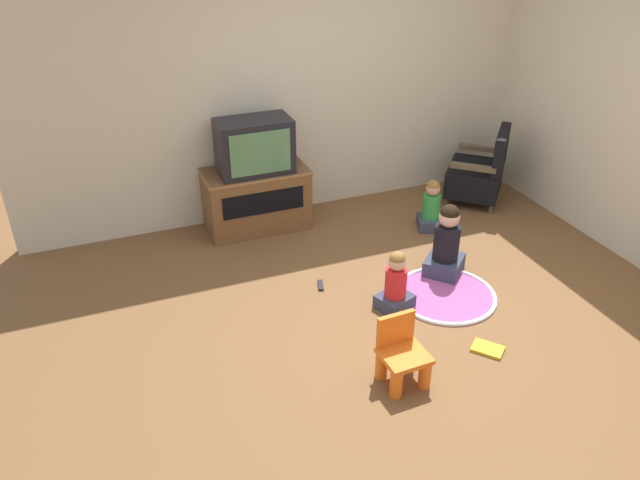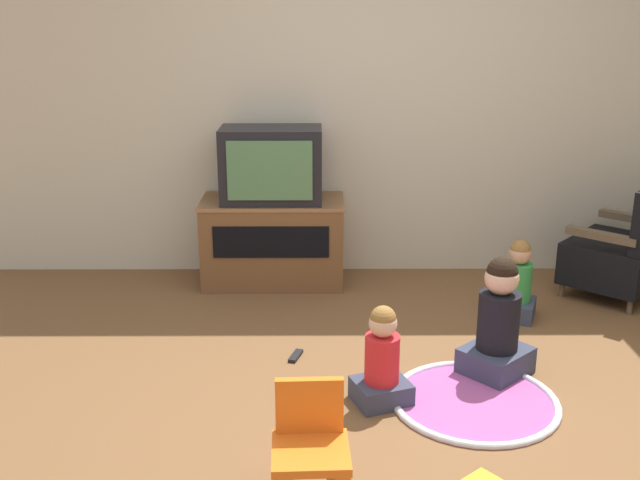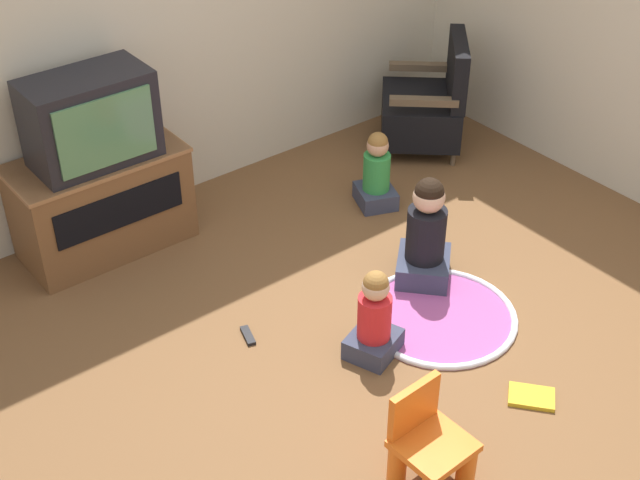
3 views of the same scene
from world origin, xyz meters
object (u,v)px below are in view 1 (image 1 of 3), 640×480
at_px(child_watching_right, 446,244).
at_px(book, 488,349).
at_px(child_watching_center, 431,208).
at_px(remote_control, 321,285).
at_px(child_watching_left, 396,284).
at_px(television, 255,146).
at_px(tv_cabinet, 257,198).
at_px(yellow_kid_chair, 402,357).
at_px(black_armchair, 479,173).

relative_size(child_watching_right, book, 2.47).
height_order(child_watching_center, remote_control, child_watching_center).
relative_size(child_watching_left, book, 1.94).
xyz_separation_m(television, remote_control, (0.19, -1.20, -0.86)).
bearing_deg(television, tv_cabinet, 90.00).
distance_m(tv_cabinet, television, 0.55).
bearing_deg(child_watching_center, remote_control, 133.89).
bearing_deg(book, yellow_kid_chair, 52.82).
xyz_separation_m(tv_cabinet, child_watching_center, (1.59, -0.65, -0.09)).
relative_size(tv_cabinet, child_watching_left, 1.93).
bearing_deg(child_watching_center, yellow_kid_chair, 166.32).
bearing_deg(child_watching_center, child_watching_left, 160.04).
distance_m(television, child_watching_right, 1.98).
height_order(yellow_kid_chair, child_watching_left, child_watching_left).
distance_m(tv_cabinet, child_watching_right, 1.92).
height_order(tv_cabinet, child_watching_right, child_watching_right).
xyz_separation_m(black_armchair, child_watching_center, (-0.80, -0.37, -0.09)).
relative_size(television, remote_control, 4.44).
xyz_separation_m(black_armchair, child_watching_left, (-1.75, -1.45, -0.09)).
bearing_deg(black_armchair, yellow_kid_chair, -1.88).
bearing_deg(remote_control, tv_cabinet, 25.70).
xyz_separation_m(child_watching_left, remote_control, (-0.44, 0.50, -0.22)).
height_order(tv_cabinet, child_watching_left, tv_cabinet).
relative_size(yellow_kid_chair, child_watching_right, 0.72).
relative_size(tv_cabinet, yellow_kid_chair, 2.09).
distance_m(television, child_watching_center, 1.83).
bearing_deg(child_watching_left, child_watching_center, 28.07).
height_order(yellow_kid_chair, remote_control, yellow_kid_chair).
height_order(black_armchair, child_watching_right, black_armchair).
bearing_deg(child_watching_right, television, 90.11).
bearing_deg(child_watching_right, black_armchair, 3.41).
bearing_deg(remote_control, yellow_kid_chair, -158.90).
bearing_deg(television, child_watching_left, -69.54).
bearing_deg(tv_cabinet, black_armchair, -6.78).
bearing_deg(remote_control, television, 25.93).
height_order(child_watching_left, child_watching_right, child_watching_right).
bearing_deg(child_watching_right, remote_control, 127.35).
height_order(black_armchair, yellow_kid_chair, black_armchair).
bearing_deg(child_watching_center, child_watching_right, 179.81).
bearing_deg(child_watching_left, television, 90.06).
height_order(child_watching_left, child_watching_center, child_watching_left).
height_order(television, black_armchair, television).
distance_m(black_armchair, child_watching_right, 1.59).
bearing_deg(book, child_watching_right, -53.59).
bearing_deg(television, yellow_kid_chair, -83.46).
relative_size(black_armchair, book, 3.09).
xyz_separation_m(yellow_kid_chair, child_watching_left, (0.35, 0.77, 0.03)).
relative_size(child_watching_center, child_watching_right, 0.78).
bearing_deg(child_watching_right, yellow_kid_chair, -175.34).
height_order(tv_cabinet, remote_control, tv_cabinet).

